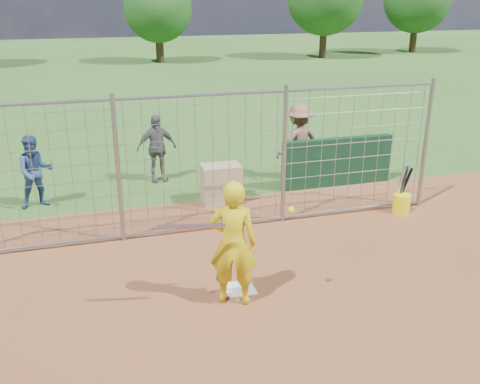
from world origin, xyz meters
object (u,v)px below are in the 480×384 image
object	(u,v)px
bystander_a	(36,172)
bucket_with_bats	(402,201)
bystander_c	(298,142)
equipment_bin	(221,184)
bystander_b	(157,148)
batter	(233,243)

from	to	relation	value
bystander_a	bucket_with_bats	world-z (taller)	bystander_a
bystander_c	equipment_bin	xyz separation A→B (m)	(-2.11, -0.98, -0.48)
bystander_a	bucket_with_bats	size ratio (longest dim) A/B	1.54
equipment_bin	bystander_a	bearing A→B (deg)	169.08
bystander_b	equipment_bin	xyz separation A→B (m)	(1.08, -1.72, -0.39)
bystander_c	batter	bearing A→B (deg)	44.38
equipment_bin	bystander_b	bearing A→B (deg)	123.28
bystander_c	equipment_bin	size ratio (longest dim) A/B	2.19
bystander_c	equipment_bin	distance (m)	2.38
bystander_b	bystander_c	distance (m)	3.28
bucket_with_bats	bystander_b	bearing A→B (deg)	143.05
batter	bystander_c	xyz separation A→B (m)	(2.92, 4.80, -0.03)
bystander_a	bucket_with_bats	distance (m)	7.35
bystander_a	bucket_with_bats	bearing A→B (deg)	-29.16
bystander_a	bystander_b	distance (m)	2.73
batter	bystander_c	distance (m)	5.62
bucket_with_bats	bystander_c	bearing A→B (deg)	114.89
bystander_b	batter	bearing A→B (deg)	-96.62
bystander_c	equipment_bin	world-z (taller)	bystander_c
batter	equipment_bin	bearing A→B (deg)	-79.50
bystander_b	bucket_with_bats	world-z (taller)	bystander_b
batter	bystander_b	size ratio (longest dim) A/B	1.15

